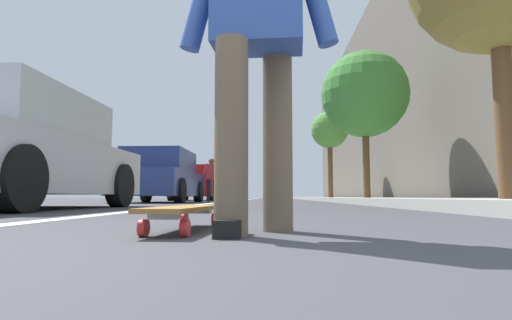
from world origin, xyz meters
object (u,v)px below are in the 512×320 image
Objects in this scene: street_tree_mid at (365,95)px; pedestrian_distant at (211,177)px; parked_car_far at (198,184)px; street_tree_far at (330,131)px; parked_car_mid at (161,178)px; parked_car_near at (14,153)px; skateboard at (185,211)px; skater_person at (257,24)px; traffic_light at (240,150)px.

street_tree_mid reaches higher than pedestrian_distant.
street_tree_far reaches higher than parked_car_far.
parked_car_mid is 2.72× the size of pedestrian_distant.
pedestrian_distant reaches higher than parked_car_mid.
parked_car_near is 6.59m from parked_car_mid.
street_tree_mid reaches higher than skateboard.
parked_car_far is 8.34m from street_tree_mid.
street_tree_far reaches higher than parked_car_mid.
skater_person is 16.34m from parked_car_far.
street_tree_mid is 1.05× the size of street_tree_far.
parked_car_far is at bearing 168.12° from traffic_light.
skateboard is at bearing 170.01° from street_tree_far.
parked_car_far is 1.05× the size of traffic_light.
skateboard is at bearing -164.05° from parked_car_mid.
skater_person reaches higher than parked_car_near.
skater_person is 0.37× the size of parked_car_far.
traffic_light is 10.22m from pedestrian_distant.
parked_car_near is at bearing 179.56° from parked_car_far.
traffic_light reaches higher than parked_car_mid.
parked_car_mid is 2.62m from pedestrian_distant.
pedestrian_distant is at bearing -7.78° from parked_car_near.
parked_car_near is 0.90× the size of street_tree_far.
street_tree_mid is at bearing -128.83° from parked_car_far.
parked_car_far is (16.03, 3.17, -0.23)m from skater_person.
street_tree_far is at bearing -0.00° from street_tree_mid.
traffic_light is 0.90× the size of street_tree_mid.
street_tree_mid is 3.18× the size of pedestrian_distant.
skateboard is 0.19× the size of street_tree_far.
skater_person reaches higher than parked_car_far.
traffic_light is 12.24m from street_tree_mid.
skater_person is 0.40× the size of parked_car_mid.
skater_person is at bearing 171.10° from street_tree_far.
skater_person reaches higher than parked_car_mid.
parked_car_near is 2.71× the size of pedestrian_distant.
street_tree_mid reaches higher than skater_person.
skateboard is at bearing -172.06° from pedestrian_distant.
parked_car_near is at bearing 42.41° from skateboard.
skater_person is at bearing -135.69° from parked_car_near.
parked_car_near is at bearing 158.31° from street_tree_far.
street_tree_mid is at bearing -156.74° from traffic_light.
skater_person is 4.68m from parked_car_near.
street_tree_mid reaches higher than street_tree_far.
street_tree_mid is (7.73, -6.25, 2.65)m from parked_car_near.
parked_car_far is (12.68, -0.10, -0.02)m from parked_car_near.
traffic_light is 0.94× the size of street_tree_far.
pedestrian_distant is (-6.75, 5.03, -2.66)m from street_tree_far.
skater_person is 10.42m from parked_car_mid.
parked_car_mid is 0.95× the size of traffic_light.
street_tree_far is at bearing -8.90° from skater_person.
skateboard is at bearing -169.92° from parked_car_far.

